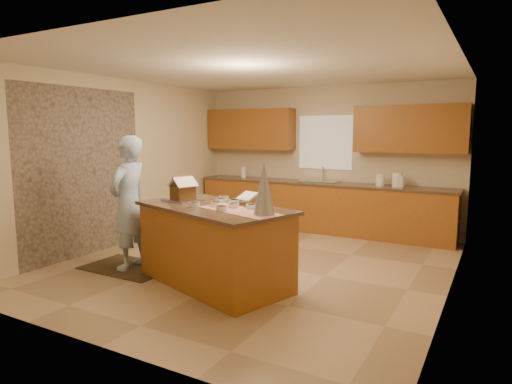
% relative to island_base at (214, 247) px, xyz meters
% --- Properties ---
extents(floor, '(5.50, 5.50, 0.00)m').
position_rel_island_base_xyz_m(floor, '(0.05, 0.93, -0.46)').
color(floor, tan).
rests_on(floor, ground).
extents(ceiling, '(5.50, 5.50, 0.00)m').
position_rel_island_base_xyz_m(ceiling, '(0.05, 0.93, 2.24)').
color(ceiling, silver).
rests_on(ceiling, floor).
extents(wall_back, '(5.50, 5.50, 0.00)m').
position_rel_island_base_xyz_m(wall_back, '(0.05, 3.68, 0.89)').
color(wall_back, beige).
rests_on(wall_back, floor).
extents(wall_front, '(5.50, 5.50, 0.00)m').
position_rel_island_base_xyz_m(wall_front, '(0.05, -1.82, 0.89)').
color(wall_front, beige).
rests_on(wall_front, floor).
extents(wall_left, '(5.50, 5.50, 0.00)m').
position_rel_island_base_xyz_m(wall_left, '(-2.45, 0.93, 0.89)').
color(wall_left, beige).
rests_on(wall_left, floor).
extents(wall_right, '(5.50, 5.50, 0.00)m').
position_rel_island_base_xyz_m(wall_right, '(2.55, 0.93, 0.89)').
color(wall_right, beige).
rests_on(wall_right, floor).
extents(stone_accent, '(0.00, 2.50, 2.50)m').
position_rel_island_base_xyz_m(stone_accent, '(-2.43, 0.13, 0.79)').
color(stone_accent, gray).
rests_on(stone_accent, wall_left).
extents(window_curtain, '(1.05, 0.03, 1.00)m').
position_rel_island_base_xyz_m(window_curtain, '(0.05, 3.65, 1.19)').
color(window_curtain, white).
rests_on(window_curtain, wall_back).
extents(back_counter_base, '(4.80, 0.60, 0.88)m').
position_rel_island_base_xyz_m(back_counter_base, '(0.05, 3.38, -0.02)').
color(back_counter_base, '#9A5920').
rests_on(back_counter_base, floor).
extents(back_counter_top, '(4.85, 0.63, 0.04)m').
position_rel_island_base_xyz_m(back_counter_top, '(0.05, 3.38, 0.44)').
color(back_counter_top, brown).
rests_on(back_counter_top, back_counter_base).
extents(upper_cabinet_left, '(1.85, 0.35, 0.80)m').
position_rel_island_base_xyz_m(upper_cabinet_left, '(-1.50, 3.50, 1.44)').
color(upper_cabinet_left, brown).
rests_on(upper_cabinet_left, wall_back).
extents(upper_cabinet_right, '(1.85, 0.35, 0.80)m').
position_rel_island_base_xyz_m(upper_cabinet_right, '(1.60, 3.50, 1.44)').
color(upper_cabinet_right, brown).
rests_on(upper_cabinet_right, wall_back).
extents(sink, '(0.70, 0.45, 0.12)m').
position_rel_island_base_xyz_m(sink, '(0.05, 3.38, 0.43)').
color(sink, silver).
rests_on(sink, back_counter_top).
extents(faucet, '(0.03, 0.03, 0.28)m').
position_rel_island_base_xyz_m(faucet, '(0.05, 3.56, 0.60)').
color(faucet, silver).
rests_on(faucet, back_counter_top).
extents(island_base, '(2.10, 1.49, 0.93)m').
position_rel_island_base_xyz_m(island_base, '(0.00, 0.00, 0.00)').
color(island_base, '#9A5920').
rests_on(island_base, floor).
extents(island_top, '(2.21, 1.60, 0.04)m').
position_rel_island_base_xyz_m(island_top, '(0.00, 0.00, 0.48)').
color(island_top, brown).
rests_on(island_top, island_base).
extents(table_runner, '(1.12, 0.69, 0.01)m').
position_rel_island_base_xyz_m(table_runner, '(0.45, -0.15, 0.51)').
color(table_runner, '#B91A0D').
rests_on(table_runner, island_top).
extents(baking_tray, '(0.57, 0.49, 0.03)m').
position_rel_island_base_xyz_m(baking_tray, '(-0.57, 0.13, 0.52)').
color(baking_tray, silver).
rests_on(baking_tray, island_top).
extents(cookbook, '(0.28, 0.24, 0.10)m').
position_rel_island_base_xyz_m(cookbook, '(0.28, 0.33, 0.60)').
color(cookbook, white).
rests_on(cookbook, island_top).
extents(tinsel_tree, '(0.29, 0.29, 0.58)m').
position_rel_island_base_xyz_m(tinsel_tree, '(0.80, -0.21, 0.80)').
color(tinsel_tree, silver).
rests_on(tinsel_tree, island_top).
extents(rug, '(1.22, 0.79, 0.01)m').
position_rel_island_base_xyz_m(rug, '(-1.40, -0.05, -0.46)').
color(rug, black).
rests_on(rug, floor).
extents(boy, '(0.50, 0.70, 1.79)m').
position_rel_island_base_xyz_m(boy, '(-1.35, -0.05, 0.44)').
color(boy, '#A4BFE9').
rests_on(boy, rug).
extents(canister_a, '(0.15, 0.15, 0.21)m').
position_rel_island_base_xyz_m(canister_a, '(1.17, 3.38, 0.56)').
color(canister_a, white).
rests_on(canister_a, back_counter_top).
extents(canister_b, '(0.17, 0.17, 0.24)m').
position_rel_island_base_xyz_m(canister_b, '(1.46, 3.38, 0.58)').
color(canister_b, white).
rests_on(canister_b, back_counter_top).
extents(canister_c, '(0.13, 0.13, 0.19)m').
position_rel_island_base_xyz_m(canister_c, '(1.51, 3.38, 0.55)').
color(canister_c, white).
rests_on(canister_c, back_counter_top).
extents(paper_towel, '(0.10, 0.10, 0.22)m').
position_rel_island_base_xyz_m(paper_towel, '(-1.59, 3.38, 0.57)').
color(paper_towel, white).
rests_on(paper_towel, back_counter_top).
extents(gingerbread_house, '(0.37, 0.37, 0.30)m').
position_rel_island_base_xyz_m(gingerbread_house, '(-0.57, 0.13, 0.64)').
color(gingerbread_house, brown).
rests_on(gingerbread_house, baking_tray).
extents(candy_bowls, '(0.79, 0.78, 0.06)m').
position_rel_island_base_xyz_m(candy_bowls, '(0.12, 0.06, 0.54)').
color(candy_bowls, white).
rests_on(candy_bowls, island_top).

